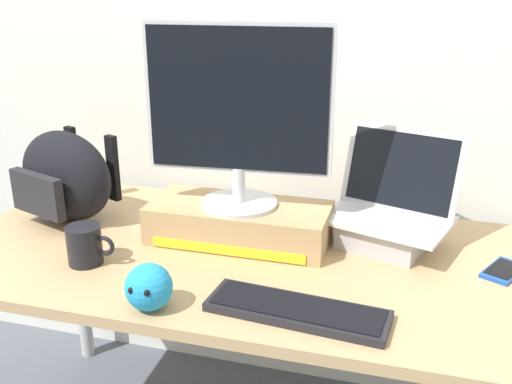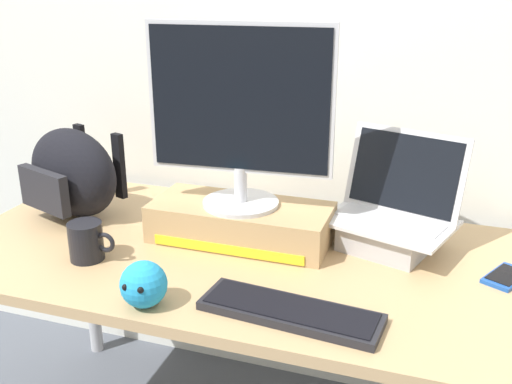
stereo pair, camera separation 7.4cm
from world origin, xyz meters
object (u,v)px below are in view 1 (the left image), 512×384
coffee_mug (85,245)px  plush_toy (149,287)px  toner_box_yellow (239,223)px  desktop_monitor (238,114)px  external_keyboard (297,310)px  messenger_backpack (65,176)px  cell_phone (504,271)px  open_laptop (388,222)px

coffee_mug → plush_toy: bearing=-31.9°
toner_box_yellow → desktop_monitor: size_ratio=1.00×
external_keyboard → messenger_backpack: (-0.80, 0.36, 0.13)m
coffee_mug → messenger_backpack: bearing=129.6°
toner_box_yellow → external_keyboard: toner_box_yellow is taller
external_keyboard → plush_toy: size_ratio=3.85×
cell_phone → messenger_backpack: bearing=-153.5°
messenger_backpack → coffee_mug: (0.21, -0.26, -0.09)m
toner_box_yellow → desktop_monitor: (0.00, -0.00, 0.32)m
open_laptop → coffee_mug: bearing=-138.4°
coffee_mug → external_keyboard: bearing=-9.3°
desktop_monitor → open_laptop: size_ratio=1.30×
open_laptop → toner_box_yellow: bearing=-150.4°
desktop_monitor → messenger_backpack: desktop_monitor is taller
toner_box_yellow → plush_toy: 0.42m
desktop_monitor → external_keyboard: (0.24, -0.35, -0.36)m
desktop_monitor → toner_box_yellow: bearing=91.6°
toner_box_yellow → messenger_backpack: (-0.56, 0.01, 0.08)m
cell_phone → plush_toy: bearing=-125.9°
plush_toy → external_keyboard: bearing=11.0°
toner_box_yellow → cell_phone: bearing=-0.5°
coffee_mug → plush_toy: 0.31m
open_laptop → messenger_backpack: bearing=-157.8°
cell_phone → toner_box_yellow: bearing=-153.3°
toner_box_yellow → messenger_backpack: bearing=179.0°
messenger_backpack → coffee_mug: messenger_backpack is taller
desktop_monitor → coffee_mug: 0.53m
open_laptop → messenger_backpack: (-0.97, -0.08, 0.07)m
coffee_mug → plush_toy: size_ratio=1.21×
toner_box_yellow → cell_phone: (0.71, -0.01, -0.05)m
open_laptop → cell_phone: (0.30, -0.09, -0.06)m
coffee_mug → open_laptop: bearing=24.0°
cell_phone → external_keyboard: bearing=-116.8°
desktop_monitor → open_laptop: 0.52m
toner_box_yellow → coffee_mug: bearing=-144.2°
cell_phone → plush_toy: plush_toy is taller
desktop_monitor → cell_phone: bearing=-4.8°
open_laptop → plush_toy: 0.70m
coffee_mug → cell_phone: coffee_mug is taller
coffee_mug → cell_phone: size_ratio=0.86×
messenger_backpack → plush_toy: size_ratio=3.56×
open_laptop → plush_toy: size_ratio=3.59×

